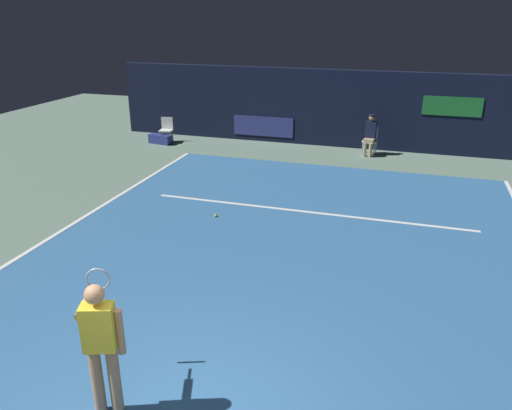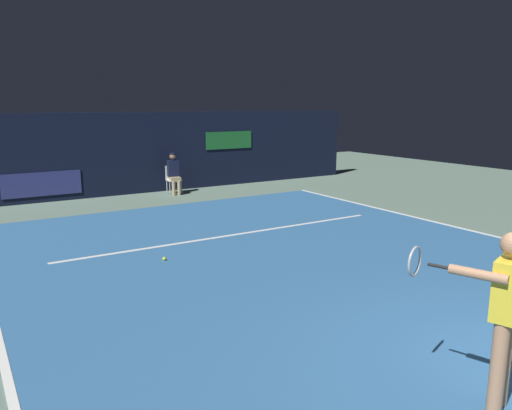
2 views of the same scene
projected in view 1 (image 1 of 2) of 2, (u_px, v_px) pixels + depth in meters
The scene contains 10 objects.
ground_plane at pixel (285, 250), 9.91m from camera, with size 31.69×31.69×0.00m, color slate.
court_surface at pixel (285, 250), 9.91m from camera, with size 9.76×11.89×0.01m, color #336699.
line_sideline_right at pixel (77, 221), 11.24m from camera, with size 0.10×11.89×0.01m, color white.
line_service at pixel (307, 212), 11.75m from camera, with size 7.61×0.10×0.01m, color white.
back_wall at pixel (347, 109), 16.95m from camera, with size 16.65×0.33×2.60m.
tennis_player at pixel (101, 342), 5.59m from camera, with size 0.85×0.91×1.73m.
line_judge_on_chair at pixel (370, 134), 16.15m from camera, with size 0.48×0.56×1.32m.
courtside_chair_near at pixel (166, 128), 17.81m from camera, with size 0.50×0.48×0.88m.
tennis_ball at pixel (216, 215), 11.46m from camera, with size 0.07×0.07×0.07m, color #CCE033.
equipment_bag at pixel (160, 139), 17.74m from camera, with size 0.84×0.32×0.32m, color navy.
Camera 1 is at (2.09, -3.72, 4.46)m, focal length 35.00 mm.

